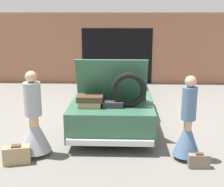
% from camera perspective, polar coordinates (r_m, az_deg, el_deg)
% --- Properties ---
extents(ground_plane, '(40.00, 40.00, 0.00)m').
position_cam_1_polar(ground_plane, '(8.81, 0.34, -3.87)').
color(ground_plane, slate).
extents(garage_wall_back, '(12.00, 0.14, 2.80)m').
position_cam_1_polar(garage_wall_back, '(12.59, 0.93, 8.17)').
color(garage_wall_back, '#9E664C').
rests_on(garage_wall_back, ground_plane).
extents(car, '(1.88, 5.22, 1.83)m').
position_cam_1_polar(car, '(8.64, 0.34, -0.17)').
color(car, '#336047').
rests_on(car, ground_plane).
extents(person_left, '(0.64, 0.64, 1.71)m').
position_cam_1_polar(person_left, '(6.41, -14.05, -5.73)').
color(person_left, tan).
rests_on(person_left, ground_plane).
extents(person_right, '(0.53, 0.53, 1.66)m').
position_cam_1_polar(person_right, '(6.22, 13.65, -6.43)').
color(person_right, tan).
rests_on(person_right, ground_plane).
extents(suitcase_beside_left_person, '(0.54, 0.33, 0.37)m').
position_cam_1_polar(suitcase_beside_left_person, '(6.28, -17.03, -10.68)').
color(suitcase_beside_left_person, '#9E8460').
rests_on(suitcase_beside_left_person, ground_plane).
extents(suitcase_beside_right_person, '(0.40, 0.15, 0.29)m').
position_cam_1_polar(suitcase_beside_right_person, '(6.10, 15.59, -11.78)').
color(suitcase_beside_right_person, '#75665B').
rests_on(suitcase_beside_right_person, ground_plane).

